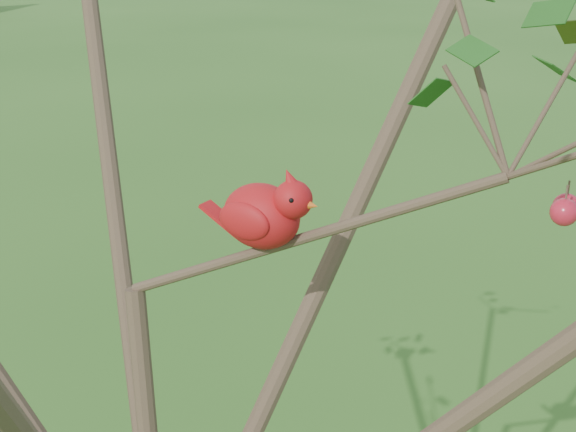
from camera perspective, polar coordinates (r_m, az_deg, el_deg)
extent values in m
sphere|color=red|center=(1.24, 19.18, 0.63)|extent=(0.04, 0.04, 0.04)
sphere|color=red|center=(1.19, 19.05, 0.26)|extent=(0.04, 0.04, 0.04)
ellipsoid|color=red|center=(1.28, -1.90, 0.00)|extent=(0.16, 0.14, 0.11)
sphere|color=red|center=(1.24, 0.36, 1.17)|extent=(0.08, 0.08, 0.06)
cone|color=red|center=(1.23, 0.16, 2.57)|extent=(0.05, 0.05, 0.05)
cone|color=#D85914|center=(1.22, 1.58, 0.79)|extent=(0.03, 0.03, 0.02)
ellipsoid|color=black|center=(1.23, 1.17, 0.83)|extent=(0.03, 0.04, 0.03)
cube|color=red|center=(1.33, -4.63, -0.22)|extent=(0.09, 0.06, 0.05)
ellipsoid|color=red|center=(1.31, -1.09, 0.69)|extent=(0.10, 0.06, 0.06)
ellipsoid|color=red|center=(1.25, -3.14, -0.38)|extent=(0.10, 0.06, 0.06)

